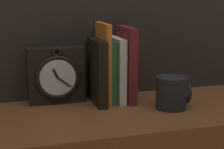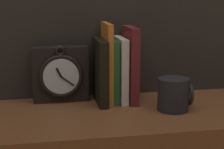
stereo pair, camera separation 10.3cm
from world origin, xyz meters
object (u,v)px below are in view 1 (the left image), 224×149
clock (56,75)px  book_slot2_green (109,71)px  book_slot3_white (117,70)px  mug (172,93)px  book_slot0_black (97,72)px  book_slot4_maroon (126,64)px  book_slot1_orange (103,63)px

clock → book_slot2_green: (0.16, -0.03, 0.01)m
book_slot3_white → mug: bearing=-43.8°
book_slot2_green → mug: 0.21m
book_slot0_black → book_slot3_white: size_ratio=0.99×
book_slot0_black → book_slot2_green: book_slot0_black is taller
book_slot3_white → book_slot4_maroon: size_ratio=0.86×
book_slot2_green → book_slot3_white: (0.02, -0.01, 0.00)m
clock → book_slot1_orange: size_ratio=0.73×
book_slot0_black → book_slot1_orange: size_ratio=0.80×
book_slot1_orange → mug: (0.17, -0.12, -0.07)m
clock → book_slot4_maroon: bearing=-10.0°
book_slot0_black → book_slot3_white: bearing=7.6°
book_slot2_green → book_slot3_white: 0.02m
clock → book_slot0_black: size_ratio=0.90×
book_slot1_orange → book_slot4_maroon: bearing=-2.9°
book_slot0_black → book_slot4_maroon: size_ratio=0.85×
mug → book_slot0_black: bearing=149.3°
book_slot2_green → mug: bearing=-40.4°
book_slot1_orange → book_slot2_green: 0.03m
clock → book_slot0_black: 0.13m
book_slot1_orange → book_slot2_green: size_ratio=1.27×
book_slot3_white → book_slot2_green: bearing=165.2°
book_slot0_black → book_slot4_maroon: (0.09, 0.00, 0.02)m
clock → book_slot4_maroon: 0.22m
clock → book_slot3_white: bearing=-10.1°
book_slot0_black → book_slot1_orange: 0.03m
book_slot0_black → mug: size_ratio=2.05×
book_slot0_black → book_slot3_white: 0.07m
book_slot2_green → book_slot1_orange: bearing=-159.9°
book_slot2_green → mug: (0.15, -0.13, -0.05)m
clock → mug: bearing=-26.6°
book_slot2_green → book_slot3_white: bearing=-14.8°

